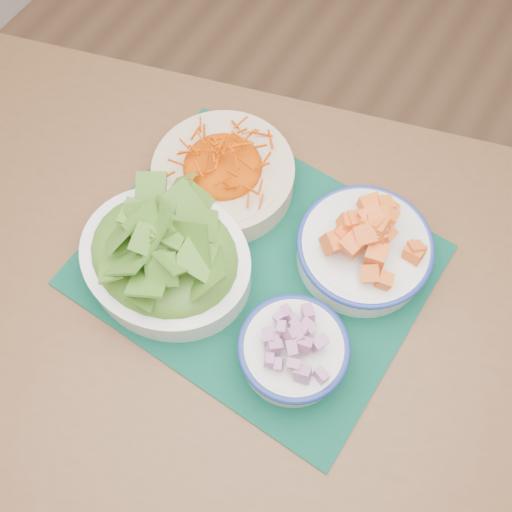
{
  "coord_description": "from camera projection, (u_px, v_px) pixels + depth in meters",
  "views": [
    {
      "loc": [
        -0.1,
        -0.55,
        1.55
      ],
      "look_at": [
        -0.28,
        -0.24,
        0.78
      ],
      "focal_mm": 40.0,
      "sensor_mm": 36.0,
      "label": 1
    }
  ],
  "objects": [
    {
      "name": "carrot_bowl",
      "position": [
        223.0,
        171.0,
        0.89
      ],
      "size": [
        0.25,
        0.25,
        0.09
      ],
      "rotation": [
        0.0,
        0.0,
        -0.13
      ],
      "color": "beige",
      "rests_on": "placemat"
    },
    {
      "name": "lettuce_bowl",
      "position": [
        164.0,
        254.0,
        0.82
      ],
      "size": [
        0.26,
        0.22,
        0.12
      ],
      "rotation": [
        0.0,
        0.0,
        0.02
      ],
      "color": "white",
      "rests_on": "placemat"
    },
    {
      "name": "ground",
      "position": [
        387.0,
        354.0,
        1.58
      ],
      "size": [
        4.0,
        4.0,
        0.0
      ],
      "primitive_type": "plane",
      "color": "#8F6445",
      "rests_on": "ground"
    },
    {
      "name": "onion_bowl",
      "position": [
        293.0,
        349.0,
        0.78
      ],
      "size": [
        0.15,
        0.15,
        0.08
      ],
      "rotation": [
        0.0,
        0.0,
        0.05
      ],
      "color": "silver",
      "rests_on": "placemat"
    },
    {
      "name": "table",
      "position": [
        236.0,
        318.0,
        0.95
      ],
      "size": [
        1.33,
        1.05,
        0.75
      ],
      "rotation": [
        0.0,
        0.0,
        0.27
      ],
      "color": "brown",
      "rests_on": "ground"
    },
    {
      "name": "squash_bowl",
      "position": [
        366.0,
        244.0,
        0.83
      ],
      "size": [
        0.24,
        0.24,
        0.1
      ],
      "rotation": [
        0.0,
        0.0,
        -0.22
      ],
      "color": "silver",
      "rests_on": "placemat"
    },
    {
      "name": "placemat",
      "position": [
        256.0,
        265.0,
        0.87
      ],
      "size": [
        0.51,
        0.42,
        0.0
      ],
      "primitive_type": "cube",
      "rotation": [
        0.0,
        0.0,
        -0.04
      ],
      "color": "#042E23",
      "rests_on": "table"
    }
  ]
}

